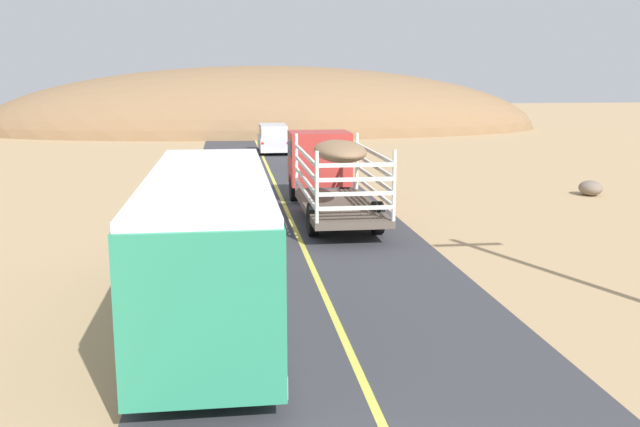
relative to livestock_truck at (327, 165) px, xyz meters
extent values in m
cube|color=#B2332D|center=(0.00, 2.16, 0.03)|extent=(2.50, 2.20, 2.20)
cube|color=#192333|center=(0.00, 2.16, 0.48)|extent=(2.53, 1.54, 0.70)
cube|color=brown|center=(0.00, -3.24, -1.07)|extent=(2.50, 6.40, 0.24)
cylinder|color=silver|center=(-1.19, -0.10, 0.15)|extent=(0.12, 0.12, 2.20)
cylinder|color=silver|center=(1.19, -0.10, 0.15)|extent=(0.12, 0.12, 2.20)
cylinder|color=silver|center=(-1.19, -6.38, 0.15)|extent=(0.12, 0.12, 2.20)
cylinder|color=silver|center=(1.19, -6.38, 0.15)|extent=(0.12, 0.12, 2.20)
cube|color=silver|center=(-1.21, -3.24, -0.51)|extent=(0.08, 6.30, 0.12)
cube|color=silver|center=(1.21, -3.24, -0.51)|extent=(0.08, 6.30, 0.12)
cube|color=silver|center=(0.00, -6.40, -0.51)|extent=(2.40, 0.08, 0.12)
cube|color=silver|center=(-1.21, -3.24, -0.07)|extent=(0.08, 6.30, 0.12)
cube|color=silver|center=(1.21, -3.24, -0.07)|extent=(0.08, 6.30, 0.12)
cube|color=silver|center=(0.00, -6.40, -0.07)|extent=(2.40, 0.08, 0.12)
cube|color=silver|center=(-1.21, -3.24, 0.37)|extent=(0.08, 6.30, 0.12)
cube|color=silver|center=(1.21, -3.24, 0.37)|extent=(0.08, 6.30, 0.12)
cube|color=silver|center=(0.00, -6.40, 0.37)|extent=(2.40, 0.08, 0.12)
cube|color=silver|center=(-1.21, -3.24, 0.81)|extent=(0.08, 6.30, 0.12)
cube|color=silver|center=(1.21, -3.24, 0.81)|extent=(0.08, 6.30, 0.12)
cube|color=silver|center=(0.00, -6.40, 0.81)|extent=(2.40, 0.08, 0.12)
ellipsoid|color=#8C6B4C|center=(0.00, -3.24, 0.90)|extent=(1.75, 3.84, 0.70)
cylinder|color=black|center=(-1.09, 2.16, -1.22)|extent=(0.32, 1.10, 1.10)
cylinder|color=black|center=(1.09, 2.16, -1.22)|extent=(0.32, 1.10, 1.10)
cylinder|color=black|center=(-1.09, -4.52, -1.22)|extent=(0.32, 1.10, 1.10)
cylinder|color=black|center=(1.09, -4.52, -1.22)|extent=(0.32, 1.10, 1.10)
cube|color=#2D8C66|center=(-4.26, -12.25, -0.07)|extent=(2.50, 10.00, 2.70)
cube|color=white|center=(-4.26, -12.25, 1.36)|extent=(2.45, 9.80, 0.16)
cube|color=#192333|center=(-4.26, -12.25, 0.40)|extent=(2.54, 9.20, 0.80)
cube|color=silver|center=(-4.26, -12.25, -1.22)|extent=(2.53, 9.80, 0.36)
cylinder|color=black|center=(-5.36, -9.00, -1.27)|extent=(0.30, 1.00, 1.00)
cylinder|color=black|center=(-3.16, -9.00, -1.27)|extent=(0.30, 1.00, 1.00)
cylinder|color=black|center=(-5.36, -15.50, -1.27)|extent=(0.30, 1.00, 1.00)
cylinder|color=black|center=(-3.16, -15.50, -1.27)|extent=(0.30, 1.00, 1.00)
cube|color=silver|center=(-0.76, 20.91, -1.09)|extent=(1.90, 4.60, 0.90)
cube|color=silver|center=(-0.76, 20.76, -0.24)|extent=(1.75, 3.59, 0.80)
cube|color=#192333|center=(-0.76, 20.76, -0.22)|extent=(1.79, 3.22, 0.44)
cube|color=silver|center=(-0.76, 18.69, -1.42)|extent=(1.86, 0.20, 0.24)
cube|color=red|center=(-1.59, 18.63, -0.91)|extent=(0.16, 0.06, 0.14)
cube|color=red|center=(0.07, 18.63, -0.91)|extent=(0.16, 0.06, 0.14)
cylinder|color=black|center=(-1.58, 22.33, -1.39)|extent=(0.26, 0.76, 0.76)
cylinder|color=black|center=(0.06, 22.33, -1.39)|extent=(0.26, 0.76, 0.76)
cylinder|color=black|center=(-1.58, 19.48, -1.39)|extent=(0.26, 0.76, 0.76)
cylinder|color=black|center=(0.06, 19.48, -1.39)|extent=(0.26, 0.76, 0.76)
ellipsoid|color=#756656|center=(12.09, 1.84, -1.46)|extent=(0.99, 1.19, 0.66)
ellipsoid|color=olive|center=(-0.14, 40.80, -1.79)|extent=(53.05, 22.03, 12.15)
camera|label=1|loc=(-3.81, -27.12, 3.49)|focal=39.49mm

